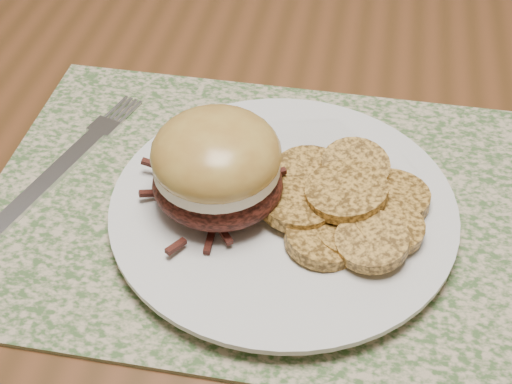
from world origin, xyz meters
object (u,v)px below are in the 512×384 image
dinner_plate (283,210)px  dining_table (121,82)px  fork (70,160)px  pork_sandwich (217,166)px

dinner_plate → dining_table: bearing=131.5°
dinner_plate → fork: size_ratio=1.31×
dining_table → pork_sandwich: bearing=-56.1°
dining_table → dinner_plate: bearing=-48.5°
pork_sandwich → dining_table: bearing=135.6°
dining_table → fork: 0.25m
dining_table → dinner_plate: (0.24, -0.27, 0.09)m
dinner_plate → pork_sandwich: bearing=-171.5°
pork_sandwich → dinner_plate: bearing=20.1°
dinner_plate → fork: (-0.19, 0.03, -0.01)m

